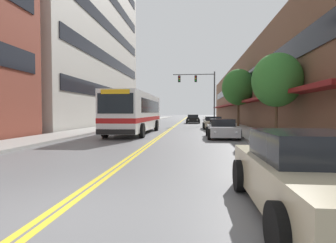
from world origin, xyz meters
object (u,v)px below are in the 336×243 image
object	(u,v)px
car_beige_parked_right_foreground	(314,177)
street_tree_right_mid	(277,80)
car_slate_blue_parked_left_mid	(145,120)
street_tree_right_far	(238,87)
car_black_moving_lead	(193,119)
traffic_signal_mast	(201,87)
car_silver_parked_right_far	(222,129)
car_champagne_parked_right_mid	(213,123)
city_bus	(136,111)

from	to	relation	value
car_beige_parked_right_foreground	street_tree_right_mid	bearing A→B (deg)	75.98
car_slate_blue_parked_left_mid	street_tree_right_mid	distance (m)	22.70
car_beige_parked_right_foreground	street_tree_right_far	xyz separation A→B (m)	(3.02, 25.89, 3.89)
car_black_moving_lead	traffic_signal_mast	distance (m)	6.46
car_slate_blue_parked_left_mid	car_silver_parked_right_far	size ratio (longest dim) A/B	1.05
car_slate_blue_parked_left_mid	car_champagne_parked_right_mid	world-z (taller)	car_slate_blue_parked_left_mid
traffic_signal_mast	car_slate_blue_parked_left_mid	bearing A→B (deg)	-172.15
street_tree_right_far	car_champagne_parked_right_mid	bearing A→B (deg)	-136.98
car_champagne_parked_right_mid	car_black_moving_lead	bearing A→B (deg)	98.95
city_bus	car_silver_parked_right_far	distance (m)	7.47
car_slate_blue_parked_left_mid	car_beige_parked_right_foreground	size ratio (longest dim) A/B	1.00
car_beige_parked_right_foreground	car_champagne_parked_right_mid	distance (m)	23.07
car_slate_blue_parked_left_mid	car_black_moving_lead	world-z (taller)	car_slate_blue_parked_left_mid
car_silver_parked_right_far	car_slate_blue_parked_left_mid	bearing A→B (deg)	115.83
car_silver_parked_right_far	street_tree_right_mid	size ratio (longest dim) A/B	0.83
traffic_signal_mast	street_tree_right_mid	size ratio (longest dim) A/B	1.43
car_silver_parked_right_far	car_beige_parked_right_foreground	bearing A→B (deg)	-89.60
city_bus	car_champagne_parked_right_mid	bearing A→B (deg)	43.85
city_bus	car_slate_blue_parked_left_mid	bearing A→B (deg)	97.61
car_beige_parked_right_foreground	traffic_signal_mast	world-z (taller)	traffic_signal_mast
car_champagne_parked_right_mid	street_tree_right_mid	distance (m)	11.96
car_black_moving_lead	street_tree_right_far	xyz separation A→B (m)	(5.16, -10.75, 3.92)
street_tree_right_mid	street_tree_right_far	world-z (taller)	street_tree_right_far
car_slate_blue_parked_left_mid	traffic_signal_mast	bearing A→B (deg)	7.85
car_black_moving_lead	car_beige_parked_right_foreground	bearing A→B (deg)	-86.66
car_slate_blue_parked_left_mid	traffic_signal_mast	size ratio (longest dim) A/B	0.61
car_silver_parked_right_far	car_black_moving_lead	distance (m)	23.33
traffic_signal_mast	car_beige_parked_right_foreground	bearing A→B (deg)	-88.15
car_black_moving_lead	car_slate_blue_parked_left_mid	bearing A→B (deg)	-139.96
car_slate_blue_parked_left_mid	street_tree_right_far	bearing A→B (deg)	-24.16
car_beige_parked_right_foreground	car_champagne_parked_right_mid	world-z (taller)	car_beige_parked_right_foreground
city_bus	car_silver_parked_right_far	world-z (taller)	city_bus
street_tree_right_mid	car_silver_parked_right_far	bearing A→B (deg)	153.80
street_tree_right_mid	street_tree_right_far	size ratio (longest dim) A/B	0.80
car_beige_parked_right_foreground	street_tree_right_mid	distance (m)	12.62
car_slate_blue_parked_left_mid	traffic_signal_mast	xyz separation A→B (m)	(7.64, 1.05, 4.54)
car_champagne_parked_right_mid	car_black_moving_lead	xyz separation A→B (m)	(-2.14, 13.57, 0.03)
car_champagne_parked_right_mid	car_black_moving_lead	distance (m)	13.74
city_bus	car_silver_parked_right_far	xyz separation A→B (m)	(6.64, -3.20, -1.19)
car_slate_blue_parked_left_mid	street_tree_right_far	world-z (taller)	street_tree_right_far
car_black_moving_lead	street_tree_right_mid	distance (m)	25.45
car_champagne_parked_right_mid	car_silver_parked_right_far	bearing A→B (deg)	-90.56
car_beige_parked_right_foreground	car_champagne_parked_right_mid	bearing A→B (deg)	90.00
street_tree_right_mid	street_tree_right_far	xyz separation A→B (m)	(0.05, 14.00, 0.89)
car_black_moving_lead	traffic_signal_mast	xyz separation A→B (m)	(1.10, -4.45, 4.55)
traffic_signal_mast	street_tree_right_mid	bearing A→B (deg)	-78.83
car_champagne_parked_right_mid	street_tree_right_far	distance (m)	5.72
car_champagne_parked_right_mid	street_tree_right_far	xyz separation A→B (m)	(3.02, 2.82, 3.95)
street_tree_right_far	traffic_signal_mast	bearing A→B (deg)	122.80
car_slate_blue_parked_left_mid	car_beige_parked_right_foreground	bearing A→B (deg)	-74.42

